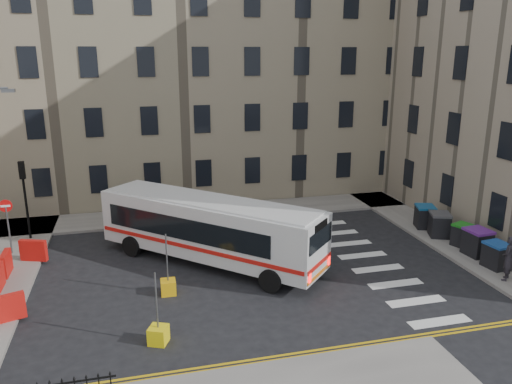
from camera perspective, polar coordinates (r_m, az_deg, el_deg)
name	(u,v)px	position (r m, az deg, el deg)	size (l,w,h in m)	color
ground	(286,267)	(23.25, 3.48, -8.56)	(120.00, 120.00, 0.00)	black
pavement_north	(146,218)	(30.29, -12.47, -2.90)	(36.00, 3.20, 0.15)	slate
pavement_east	(414,222)	(30.26, 17.61, -3.30)	(2.40, 26.00, 0.15)	slate
terrace_north	(119,66)	(35.68, -15.38, 13.68)	(38.30, 10.80, 17.20)	gray
traffic_light_nw	(24,188)	(28.02, -24.98, 0.43)	(0.28, 0.22, 4.10)	black
no_entry_north	(7,215)	(26.45, -26.58, -2.41)	(0.60, 0.08, 3.00)	#595B5E
roadworks_barriers	(8,277)	(23.11, -26.53, -8.68)	(1.66, 6.26, 1.00)	red
bus	(209,227)	(23.18, -5.40, -4.04)	(9.67, 9.49, 3.01)	silver
wheelie_bin_a	(497,255)	(25.05, 25.80, -6.52)	(1.05, 1.17, 1.17)	black
wheelie_bin_b	(477,242)	(26.13, 23.96, -5.26)	(1.11, 1.25, 1.29)	black
wheelie_bin_c	(464,235)	(27.06, 22.68, -4.60)	(1.20, 1.27, 1.13)	black
wheelie_bin_d	(439,224)	(28.03, 20.23, -3.50)	(1.35, 1.43, 1.27)	black
wheelie_bin_e	(425,216)	(29.14, 18.73, -2.67)	(1.28, 1.37, 1.24)	black
pedestrian	(508,258)	(23.81, 26.87, -6.77)	(0.72, 0.47, 1.96)	black
bollard_yellow	(168,287)	(21.00, -9.99, -10.66)	(0.60, 0.60, 0.60)	#D99E0C
bollard_chevron	(158,335)	(17.88, -11.09, -15.74)	(0.60, 0.60, 0.60)	yellow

